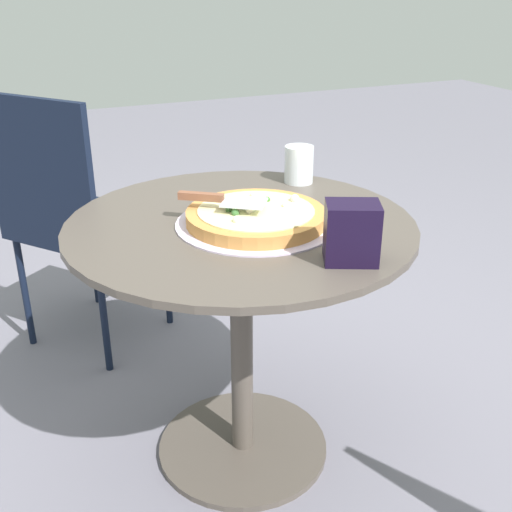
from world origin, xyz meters
name	(u,v)px	position (x,y,z in m)	size (l,w,h in m)	color
ground_plane	(243,448)	(0.00, 0.00, 0.00)	(10.00, 10.00, 0.00)	slate
patio_table	(241,293)	(0.00, 0.00, 0.50)	(0.84, 0.84, 0.69)	#504840
pizza_on_tray	(256,217)	(-0.03, 0.03, 0.71)	(0.38, 0.38, 0.06)	silver
pizza_server	(221,199)	(0.04, -0.01, 0.75)	(0.20, 0.16, 0.02)	silver
drinking_cup	(299,164)	(-0.27, -0.22, 0.75)	(0.08, 0.08, 0.10)	white
napkin_dispenser	(352,233)	(-0.12, 0.30, 0.76)	(0.11, 0.08, 0.13)	black
patio_chair_near	(71,210)	(0.30, -0.74, 0.52)	(0.59, 0.59, 0.91)	black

